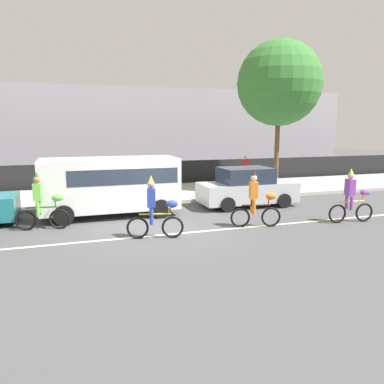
% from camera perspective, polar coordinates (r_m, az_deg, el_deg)
% --- Properties ---
extents(ground_plane, '(80.00, 80.00, 0.00)m').
position_cam_1_polar(ground_plane, '(12.25, -4.56, -5.88)').
color(ground_plane, '#4C4C4F').
extents(road_centre_line, '(36.00, 0.14, 0.01)m').
position_cam_1_polar(road_centre_line, '(11.78, -3.99, -6.49)').
color(road_centre_line, beige).
rests_on(road_centre_line, ground).
extents(sidewalk_curb, '(60.00, 5.00, 0.15)m').
position_cam_1_polar(sidewalk_curb, '(18.47, -9.34, -0.40)').
color(sidewalk_curb, '#ADAAA3').
rests_on(sidewalk_curb, ground).
extents(fence_line, '(40.00, 0.08, 1.40)m').
position_cam_1_polar(fence_line, '(21.21, -10.61, 2.58)').
color(fence_line, black).
rests_on(fence_line, ground).
extents(building_backdrop, '(28.00, 8.00, 6.01)m').
position_cam_1_polar(building_backdrop, '(30.21, -5.58, 9.18)').
color(building_backdrop, '#99939E').
rests_on(building_backdrop, ground).
extents(parade_cyclist_lime, '(1.71, 0.51, 1.92)m').
position_cam_1_polar(parade_cyclist_lime, '(13.06, -21.88, -1.78)').
color(parade_cyclist_lime, black).
rests_on(parade_cyclist_lime, ground).
extents(parade_cyclist_cobalt, '(1.69, 0.58, 1.92)m').
position_cam_1_polar(parade_cyclist_cobalt, '(11.23, -5.60, -2.91)').
color(parade_cyclist_cobalt, black).
rests_on(parade_cyclist_cobalt, ground).
extents(parade_cyclist_orange, '(1.69, 0.57, 1.92)m').
position_cam_1_polar(parade_cyclist_orange, '(12.63, 9.80, -1.59)').
color(parade_cyclist_orange, black).
rests_on(parade_cyclist_orange, ground).
extents(parade_cyclist_purple, '(1.72, 0.51, 1.92)m').
position_cam_1_polar(parade_cyclist_purple, '(14.23, 23.22, -0.97)').
color(parade_cyclist_purple, black).
rests_on(parade_cyclist_purple, ground).
extents(parked_van_white, '(5.00, 2.22, 2.18)m').
position_cam_1_polar(parked_van_white, '(14.39, -12.07, 1.49)').
color(parked_van_white, white).
rests_on(parked_van_white, ground).
extents(parked_car_silver, '(4.10, 1.92, 1.64)m').
position_cam_1_polar(parked_car_silver, '(16.04, 8.33, 0.64)').
color(parked_car_silver, '#B7BABF').
rests_on(parked_car_silver, ground).
extents(street_tree_far_corner, '(4.25, 4.25, 7.47)m').
position_cam_1_polar(street_tree_far_corner, '(20.01, 13.16, 15.81)').
color(street_tree_far_corner, brown).
rests_on(street_tree_far_corner, sidewalk_curb).
extents(pedestrian_onlooker, '(0.32, 0.20, 1.62)m').
position_cam_1_polar(pedestrian_onlooker, '(20.75, 8.15, 3.36)').
color(pedestrian_onlooker, '#33333D').
rests_on(pedestrian_onlooker, sidewalk_curb).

